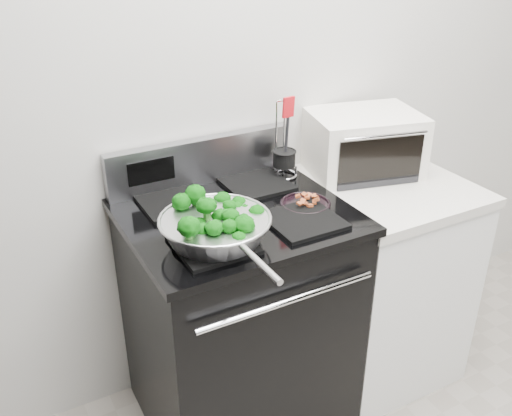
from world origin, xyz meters
TOP-DOWN VIEW (x-y plane):
  - back_wall at (0.00, 1.75)m, footprint 4.00×0.02m
  - gas_range at (-0.30, 1.41)m, footprint 0.79×0.69m
  - counter at (0.39, 1.41)m, footprint 0.62×0.68m
  - skillet at (-0.45, 1.26)m, footprint 0.37×0.58m
  - broccoli_pile at (-0.45, 1.26)m, footprint 0.29×0.29m
  - bacon_plate at (-0.06, 1.34)m, footprint 0.18×0.18m
  - utensil_holder at (0.01, 1.61)m, footprint 0.11×0.11m
  - toaster_oven at (0.37, 1.56)m, footprint 0.51×0.43m

SIDE VIEW (x-z plane):
  - counter at x=0.39m, z-range 0.00..0.92m
  - gas_range at x=-0.30m, z-range -0.08..1.05m
  - bacon_plate at x=-0.06m, z-range 0.95..0.99m
  - skillet at x=-0.45m, z-range 0.97..1.04m
  - utensil_holder at x=0.01m, z-range 0.84..1.18m
  - broccoli_pile at x=-0.45m, z-range 0.98..1.08m
  - toaster_oven at x=0.37m, z-range 0.92..1.17m
  - back_wall at x=0.00m, z-range 0.00..2.70m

